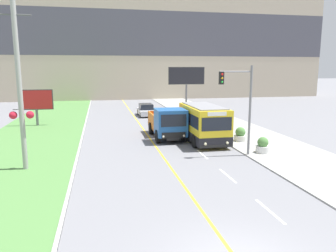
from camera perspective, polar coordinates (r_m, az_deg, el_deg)
lane_marking_centre at (r=12.98m, az=9.55°, el=-16.79°), size 2.88×140.00×0.01m
apartment_block_background at (r=64.52m, az=-8.46°, el=14.94°), size 80.00×8.04×22.70m
city_bus at (r=25.97m, az=6.19°, el=0.41°), size 2.66×6.14×2.94m
dump_truck at (r=26.70m, az=0.08°, el=0.38°), size 2.43×6.13×2.62m
car_distant at (r=40.38m, az=-3.85°, el=2.78°), size 1.80×4.30×1.45m
utility_pole_near at (r=20.20m, az=-24.43°, el=5.85°), size 1.80×0.44×9.84m
traffic_light_mast at (r=21.93m, az=12.66°, el=4.56°), size 2.28×0.32×5.99m
billboard_large at (r=44.74m, az=3.24°, el=8.45°), size 4.98×0.24×5.92m
billboard_small at (r=35.65m, az=-22.01°, el=4.09°), size 3.30×0.24×3.68m
planter_round_near at (r=23.43m, az=16.17°, el=-3.32°), size 0.93×0.93×1.09m
planter_round_second at (r=26.70m, az=12.48°, el=-1.52°), size 0.99×0.99×1.11m
planter_round_third at (r=30.04m, az=9.46°, el=-0.12°), size 1.04×1.04×1.13m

